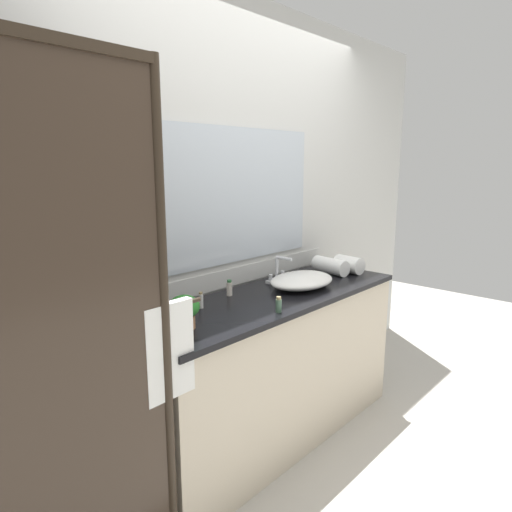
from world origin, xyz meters
TOP-DOWN VIEW (x-y plane):
  - ground_plane at (0.00, 0.00)m, footprint 8.00×8.00m
  - wall_back_with_mirror at (0.00, 0.34)m, footprint 4.40×0.06m
  - vanity_cabinet at (0.00, 0.01)m, footprint 1.80×0.58m
  - shower_enclosure at (-1.27, -0.19)m, footprint 1.20×0.59m
  - sink_basin at (0.24, -0.02)m, footprint 0.45×0.33m
  - faucet at (0.24, 0.17)m, footprint 0.17×0.14m
  - potted_plant at (-0.68, -0.05)m, footprint 0.14×0.14m
  - amenity_bottle_body_wash at (-0.44, 0.12)m, footprint 0.02×0.02m
  - amenity_bottle_lotion at (-0.22, -0.22)m, footprint 0.03×0.03m
  - amenity_bottle_conditioner at (-0.18, 0.18)m, footprint 0.03×0.03m
  - rolled_towel_near_edge at (0.76, -0.03)m, footprint 0.14×0.21m
  - rolled_towel_middle at (0.65, 0.04)m, footprint 0.15×0.27m

SIDE VIEW (x-z plane):
  - ground_plane at x=0.00m, z-range 0.00..0.00m
  - vanity_cabinet at x=0.00m, z-range 0.00..0.90m
  - amenity_bottle_lotion at x=-0.22m, z-range 0.90..0.98m
  - amenity_bottle_body_wash at x=-0.44m, z-range 0.90..0.98m
  - sink_basin at x=0.24m, z-range 0.90..0.99m
  - amenity_bottle_conditioner at x=-0.18m, z-range 0.90..0.99m
  - rolled_towel_middle at x=0.65m, z-range 0.90..1.01m
  - faucet at x=0.24m, z-range 0.87..1.04m
  - rolled_towel_near_edge at x=0.76m, z-range 0.90..1.02m
  - potted_plant at x=-0.68m, z-range 0.91..1.07m
  - shower_enclosure at x=-1.27m, z-range 0.02..2.02m
  - wall_back_with_mirror at x=0.00m, z-range 0.00..2.60m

